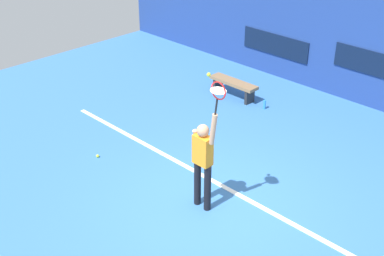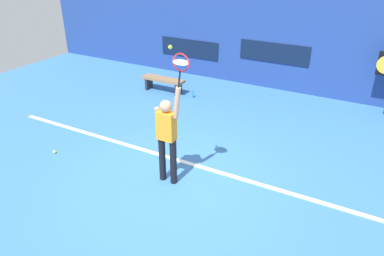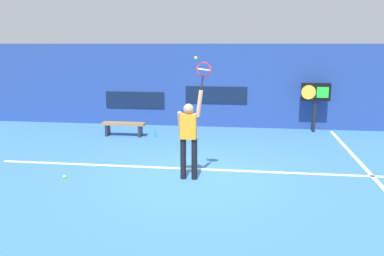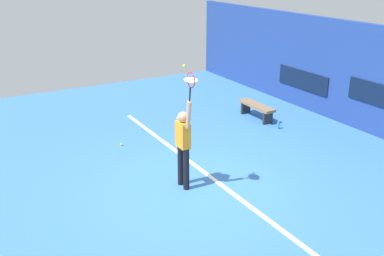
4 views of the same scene
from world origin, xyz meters
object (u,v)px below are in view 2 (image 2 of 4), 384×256
object	(u,v)px
tennis_racket	(181,64)
court_bench	(163,82)
water_bottle	(192,94)
spare_ball	(55,152)
tennis_player	(167,135)
tennis_ball	(170,47)

from	to	relation	value
tennis_racket	court_bench	xyz separation A→B (m)	(-3.06, 4.04, -2.06)
court_bench	water_bottle	distance (m)	1.06
spare_ball	water_bottle	bearing A→B (deg)	76.25
tennis_player	water_bottle	size ratio (longest dim) A/B	8.30
tennis_racket	spare_ball	size ratio (longest dim) A/B	9.10
tennis_ball	water_bottle	size ratio (longest dim) A/B	0.28
tennis_ball	water_bottle	bearing A→B (deg)	114.40
tennis_racket	spare_ball	bearing A→B (deg)	-173.81
tennis_player	spare_ball	size ratio (longest dim) A/B	29.28
court_bench	spare_ball	distance (m)	4.39
tennis_player	spare_ball	world-z (taller)	tennis_player
tennis_ball	water_bottle	world-z (taller)	tennis_ball
tennis_player	spare_ball	bearing A→B (deg)	-173.01
tennis_racket	spare_ball	xyz separation A→B (m)	(-3.09, -0.34, -2.36)
water_bottle	tennis_ball	bearing A→B (deg)	-65.60
water_bottle	spare_ball	xyz separation A→B (m)	(-1.07, -4.38, -0.09)
tennis_ball	spare_ball	world-z (taller)	tennis_ball
tennis_player	court_bench	distance (m)	4.93
tennis_player	tennis_ball	distance (m)	1.67
court_bench	spare_ball	xyz separation A→B (m)	(-0.03, -4.38, -0.30)
tennis_player	court_bench	xyz separation A→B (m)	(-2.74, 4.04, -0.67)
tennis_player	tennis_racket	size ratio (longest dim) A/B	3.22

